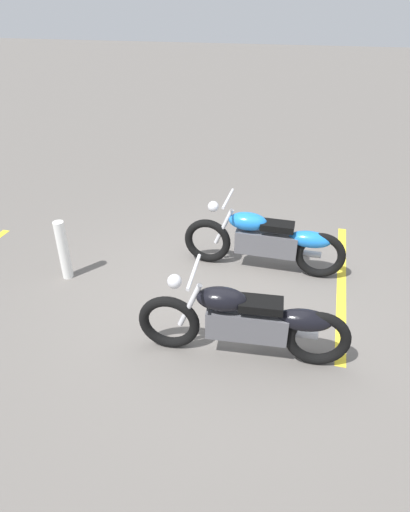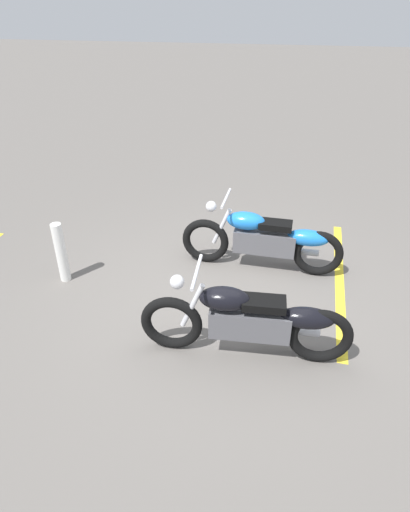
{
  "view_description": "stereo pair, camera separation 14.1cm",
  "coord_description": "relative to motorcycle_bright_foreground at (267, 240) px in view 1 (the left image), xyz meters",
  "views": [
    {
      "loc": [
        -0.62,
        4.39,
        3.4
      ],
      "look_at": [
        0.33,
        0.0,
        0.65
      ],
      "focal_mm": 30.79,
      "sensor_mm": 36.0,
      "label": 1
    },
    {
      "loc": [
        -0.48,
        4.42,
        3.4
      ],
      "look_at": [
        0.33,
        0.0,
        0.65
      ],
      "focal_mm": 30.79,
      "sensor_mm": 36.0,
      "label": 2
    }
  ],
  "objects": [
    {
      "name": "ground_plane",
      "position": [
        0.35,
        0.88,
        -0.46
      ],
      "size": [
        60.0,
        60.0,
        0.0
      ],
      "primitive_type": "plane",
      "color": "#66605B"
    },
    {
      "name": "bollard_post",
      "position": [
        2.63,
        0.77,
        -0.04
      ],
      "size": [
        0.14,
        0.14,
        0.84
      ],
      "primitive_type": "cylinder",
      "color": "white",
      "rests_on": "ground"
    },
    {
      "name": "motorcycle_bright_foreground",
      "position": [
        0.0,
        0.0,
        0.0
      ],
      "size": [
        2.23,
        0.62,
        1.04
      ],
      "rotation": [
        0.0,
        0.0,
        -0.04
      ],
      "color": "black",
      "rests_on": "ground"
    },
    {
      "name": "motorcycle_dark_foreground",
      "position": [
        0.04,
        1.75,
        0.0
      ],
      "size": [
        2.23,
        0.62,
        1.04
      ],
      "rotation": [
        0.0,
        0.0,
        0.05
      ],
      "color": "black",
      "rests_on": "ground"
    },
    {
      "name": "parking_stripe_near",
      "position": [
        -1.05,
        0.13,
        -0.46
      ],
      "size": [
        0.29,
        3.2,
        0.01
      ],
      "primitive_type": "cube",
      "rotation": [
        0.0,
        0.0,
        1.52
      ],
      "color": "yellow",
      "rests_on": "ground"
    }
  ]
}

